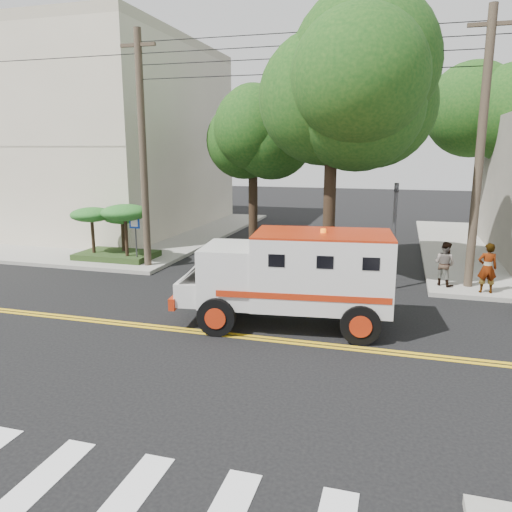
% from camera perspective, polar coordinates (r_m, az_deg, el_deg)
% --- Properties ---
extents(ground, '(100.00, 100.00, 0.00)m').
position_cam_1_polar(ground, '(12.97, -2.74, -9.06)').
color(ground, black).
rests_on(ground, ground).
extents(sidewalk_nw, '(17.00, 17.00, 0.15)m').
position_cam_1_polar(sidewalk_nw, '(30.78, -18.60, 2.90)').
color(sidewalk_nw, gray).
rests_on(sidewalk_nw, ground).
extents(building_left, '(16.00, 14.00, 10.00)m').
position_cam_1_polar(building_left, '(32.82, -20.64, 12.21)').
color(building_left, '#BFB49C').
rests_on(building_left, sidewalk_nw).
extents(utility_pole_left, '(0.28, 0.28, 9.00)m').
position_cam_1_polar(utility_pole_left, '(19.88, -12.79, 11.32)').
color(utility_pole_left, '#382D23').
rests_on(utility_pole_left, ground).
extents(utility_pole_right, '(0.28, 0.28, 9.00)m').
position_cam_1_polar(utility_pole_right, '(17.78, 24.20, 10.50)').
color(utility_pole_right, '#382D23').
rests_on(utility_pole_right, ground).
extents(tree_main, '(6.08, 5.70, 9.85)m').
position_cam_1_polar(tree_main, '(17.92, 10.20, 20.03)').
color(tree_main, black).
rests_on(tree_main, ground).
extents(tree_left, '(4.48, 4.20, 7.70)m').
position_cam_1_polar(tree_left, '(24.16, 0.26, 14.63)').
color(tree_left, black).
rests_on(tree_left, ground).
extents(tree_right, '(4.80, 4.50, 8.20)m').
position_cam_1_polar(tree_right, '(27.67, 27.20, 13.77)').
color(tree_right, black).
rests_on(tree_right, ground).
extents(traffic_signal, '(0.15, 0.18, 3.60)m').
position_cam_1_polar(traffic_signal, '(17.20, 15.54, 3.48)').
color(traffic_signal, '#3F3F42').
rests_on(traffic_signal, ground).
extents(accessibility_sign, '(0.45, 0.10, 2.02)m').
position_cam_1_polar(accessibility_sign, '(20.59, -13.62, 2.53)').
color(accessibility_sign, '#3F3F42').
rests_on(accessibility_sign, ground).
extents(palm_planter, '(3.52, 2.63, 2.36)m').
position_cam_1_polar(palm_planter, '(21.56, -15.92, 3.58)').
color(palm_planter, '#1E3314').
rests_on(palm_planter, sidewalk_nw).
extents(armored_truck, '(5.87, 2.84, 2.58)m').
position_cam_1_polar(armored_truck, '(13.24, 4.38, -1.98)').
color(armored_truck, silver).
rests_on(armored_truck, ground).
extents(pedestrian_a, '(0.63, 0.45, 1.63)m').
position_cam_1_polar(pedestrian_a, '(17.55, 24.92, -1.25)').
color(pedestrian_a, gray).
rests_on(pedestrian_a, sidewalk_ne).
extents(pedestrian_b, '(0.93, 0.89, 1.50)m').
position_cam_1_polar(pedestrian_b, '(17.96, 20.74, -0.82)').
color(pedestrian_b, gray).
rests_on(pedestrian_b, sidewalk_ne).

